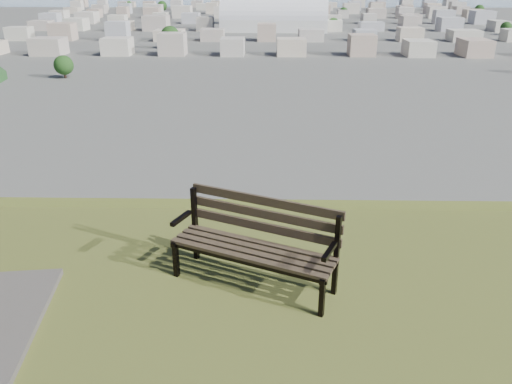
{
  "coord_description": "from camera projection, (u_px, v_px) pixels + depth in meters",
  "views": [
    {
      "loc": [
        1.5,
        -2.88,
        28.24
      ],
      "look_at": [
        1.36,
        3.95,
        25.3
      ],
      "focal_mm": 35.0,
      "sensor_mm": 36.0,
      "label": 1
    }
  ],
  "objects": [
    {
      "name": "park_bench",
      "position": [
        257.0,
        238.0,
        5.6
      ],
      "size": [
        1.94,
        1.31,
        0.98
      ],
      "rotation": [
        0.0,
        0.0,
        -0.42
      ],
      "color": "#483C2A",
      "rests_on": "hilltop_mesa"
    },
    {
      "name": "arena",
      "position": [
        274.0,
        20.0,
        286.04
      ],
      "size": [
        61.34,
        28.62,
        25.35
      ],
      "rotation": [
        0.0,
        0.0,
        -0.06
      ],
      "color": "silver",
      "rests_on": "ground"
    },
    {
      "name": "city_blocks",
      "position": [
        265.0,
        14.0,
        374.72
      ],
      "size": [
        395.0,
        361.0,
        7.0
      ],
      "color": "beige",
      "rests_on": "ground"
    },
    {
      "name": "city_trees",
      "position": [
        221.0,
        19.0,
        305.39
      ],
      "size": [
        406.52,
        387.2,
        9.98
      ],
      "color": "#312218",
      "rests_on": "ground"
    }
  ]
}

